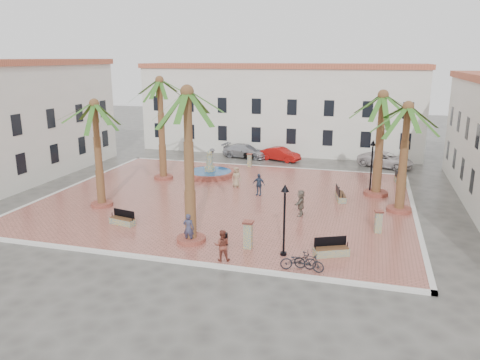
# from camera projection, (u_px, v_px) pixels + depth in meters

# --- Properties ---
(ground) EXTENTS (120.00, 120.00, 0.00)m
(ground) POSITION_uv_depth(u_px,v_px,m) (227.00, 200.00, 34.25)
(ground) COLOR #56544F
(ground) RESTS_ON ground
(plaza) EXTENTS (26.00, 22.00, 0.15)m
(plaza) POSITION_uv_depth(u_px,v_px,m) (227.00, 199.00, 34.23)
(plaza) COLOR #AF5F50
(plaza) RESTS_ON ground
(kerb_n) EXTENTS (26.30, 0.30, 0.16)m
(kerb_n) POSITION_uv_depth(u_px,v_px,m) (261.00, 166.00, 44.47)
(kerb_n) COLOR silver
(kerb_n) RESTS_ON ground
(kerb_s) EXTENTS (26.30, 0.30, 0.16)m
(kerb_s) POSITION_uv_depth(u_px,v_px,m) (163.00, 260.00, 23.99)
(kerb_s) COLOR silver
(kerb_s) RESTS_ON ground
(kerb_e) EXTENTS (0.30, 22.30, 0.16)m
(kerb_e) POSITION_uv_depth(u_px,v_px,m) (415.00, 215.00, 30.82)
(kerb_e) COLOR silver
(kerb_e) RESTS_ON ground
(kerb_w) EXTENTS (0.30, 22.30, 0.16)m
(kerb_w) POSITION_uv_depth(u_px,v_px,m) (73.00, 186.00, 37.65)
(kerb_w) COLOR silver
(kerb_w) RESTS_ON ground
(building_north) EXTENTS (30.40, 7.40, 9.50)m
(building_north) POSITION_uv_depth(u_px,v_px,m) (280.00, 108.00, 51.65)
(building_north) COLOR silver
(building_north) RESTS_ON ground
(building_west) EXTENTS (6.40, 24.40, 10.00)m
(building_west) POSITION_uv_depth(u_px,v_px,m) (3.00, 122.00, 37.96)
(building_west) COLOR silver
(building_west) RESTS_ON ground
(fountain) EXTENTS (4.30, 4.30, 2.22)m
(fountain) POSITION_uv_depth(u_px,v_px,m) (210.00, 172.00, 40.67)
(fountain) COLOR #A34C3E
(fountain) RESTS_ON plaza
(palm_nw) EXTENTS (5.19, 5.19, 8.56)m
(palm_nw) POSITION_uv_depth(u_px,v_px,m) (160.00, 91.00, 37.94)
(palm_nw) COLOR #A34C3E
(palm_nw) RESTS_ON plaza
(palm_sw) EXTENTS (4.87, 4.87, 7.38)m
(palm_sw) POSITION_uv_depth(u_px,v_px,m) (95.00, 116.00, 30.95)
(palm_sw) COLOR #A34C3E
(palm_sw) RESTS_ON plaza
(palm_s) EXTENTS (5.30, 5.30, 8.64)m
(palm_s) POSITION_uv_depth(u_px,v_px,m) (188.00, 109.00, 24.36)
(palm_s) COLOR #A34C3E
(palm_s) RESTS_ON plaza
(palm_e) EXTENTS (5.33, 5.33, 7.34)m
(palm_e) POSITION_uv_depth(u_px,v_px,m) (407.00, 120.00, 29.80)
(palm_e) COLOR #A34C3E
(palm_e) RESTS_ON plaza
(palm_ne) EXTENTS (5.80, 5.80, 7.79)m
(palm_ne) POSITION_uv_depth(u_px,v_px,m) (382.00, 108.00, 33.43)
(palm_ne) COLOR #A34C3E
(palm_ne) RESTS_ON plaza
(bench_s) EXTENTS (1.76, 0.85, 0.89)m
(bench_s) POSITION_uv_depth(u_px,v_px,m) (122.00, 220.00, 28.79)
(bench_s) COLOR gray
(bench_s) RESTS_ON plaza
(bench_se) EXTENTS (1.91, 1.29, 0.97)m
(bench_se) POSITION_uv_depth(u_px,v_px,m) (331.00, 251.00, 24.23)
(bench_se) COLOR gray
(bench_se) RESTS_ON plaza
(bench_e) EXTENTS (0.95, 1.95, 0.99)m
(bench_e) POSITION_uv_depth(u_px,v_px,m) (340.00, 196.00, 33.73)
(bench_e) COLOR gray
(bench_e) RESTS_ON plaza
(bench_ne) EXTENTS (0.90, 1.93, 0.98)m
(bench_ne) POSITION_uv_depth(u_px,v_px,m) (400.00, 180.00, 38.08)
(bench_ne) COLOR gray
(bench_ne) RESTS_ON plaza
(lamppost_s) EXTENTS (0.42, 0.42, 3.83)m
(lamppost_s) POSITION_uv_depth(u_px,v_px,m) (285.00, 208.00, 23.73)
(lamppost_s) COLOR black
(lamppost_s) RESTS_ON plaza
(lamppost_e) EXTENTS (0.45, 0.45, 4.10)m
(lamppost_e) POSITION_uv_depth(u_px,v_px,m) (372.00, 158.00, 34.66)
(lamppost_e) COLOR black
(lamppost_e) RESTS_ON plaza
(bollard_se) EXTENTS (0.56, 0.56, 1.53)m
(bollard_se) POSITION_uv_depth(u_px,v_px,m) (248.00, 234.00, 25.08)
(bollard_se) COLOR gray
(bollard_se) RESTS_ON plaza
(bollard_n) EXTENTS (0.49, 0.49, 1.25)m
(bollard_n) POSITION_uv_depth(u_px,v_px,m) (250.00, 160.00, 43.99)
(bollard_n) COLOR gray
(bollard_n) RESTS_ON plaza
(bollard_e) EXTENTS (0.56, 0.56, 1.35)m
(bollard_e) POSITION_uv_depth(u_px,v_px,m) (378.00, 221.00, 27.35)
(bollard_e) COLOR gray
(bollard_e) RESTS_ON plaza
(litter_bin) EXTENTS (0.35, 0.35, 0.69)m
(litter_bin) POSITION_uv_depth(u_px,v_px,m) (225.00, 239.00, 25.61)
(litter_bin) COLOR black
(litter_bin) RESTS_ON plaza
(cyclist_a) EXTENTS (0.63, 0.42, 1.71)m
(cyclist_a) POSITION_uv_depth(u_px,v_px,m) (189.00, 228.00, 25.77)
(cyclist_a) COLOR #35364F
(cyclist_a) RESTS_ON plaza
(bicycle_a) EXTENTS (1.84, 1.03, 0.92)m
(bicycle_a) POSITION_uv_depth(u_px,v_px,m) (298.00, 261.00, 22.61)
(bicycle_a) COLOR black
(bicycle_a) RESTS_ON plaza
(cyclist_b) EXTENTS (0.92, 0.79, 1.63)m
(cyclist_b) POSITION_uv_depth(u_px,v_px,m) (222.00, 245.00, 23.54)
(cyclist_b) COLOR brown
(cyclist_b) RESTS_ON plaza
(bicycle_b) EXTENTS (1.62, 0.84, 0.94)m
(bicycle_b) POSITION_uv_depth(u_px,v_px,m) (309.00, 262.00, 22.47)
(bicycle_b) COLOR black
(bicycle_b) RESTS_ON plaza
(pedestrian_fountain_a) EXTENTS (0.93, 0.92, 1.62)m
(pedestrian_fountain_a) POSITION_uv_depth(u_px,v_px,m) (236.00, 177.00, 36.99)
(pedestrian_fountain_a) COLOR tan
(pedestrian_fountain_a) RESTS_ON plaza
(pedestrian_fountain_b) EXTENTS (1.01, 0.53, 1.65)m
(pedestrian_fountain_b) POSITION_uv_depth(u_px,v_px,m) (259.00, 184.00, 34.77)
(pedestrian_fountain_b) COLOR #2C3B54
(pedestrian_fountain_b) RESTS_ON plaza
(pedestrian_north) EXTENTS (0.84, 1.17, 1.63)m
(pedestrian_north) POSITION_uv_depth(u_px,v_px,m) (212.00, 157.00, 44.50)
(pedestrian_north) COLOR #535458
(pedestrian_north) RESTS_ON plaza
(pedestrian_east) EXTENTS (0.54, 1.61, 1.72)m
(pedestrian_east) POSITION_uv_depth(u_px,v_px,m) (301.00, 203.00, 30.28)
(pedestrian_east) COLOR #6D6356
(pedestrian_east) RESTS_ON plaza
(car_black) EXTENTS (3.97, 2.82, 1.26)m
(car_black) POSITION_uv_depth(u_px,v_px,m) (243.00, 152.00, 48.73)
(car_black) COLOR black
(car_black) RESTS_ON ground
(car_red) EXTENTS (4.31, 2.70, 1.34)m
(car_red) POSITION_uv_depth(u_px,v_px,m) (280.00, 154.00, 47.19)
(car_red) COLOR #A5100D
(car_red) RESTS_ON ground
(car_silver) EXTENTS (5.06, 2.70, 1.39)m
(car_silver) POSITION_uv_depth(u_px,v_px,m) (245.00, 151.00, 48.68)
(car_silver) COLOR #B1B3BB
(car_silver) RESTS_ON ground
(car_white) EXTENTS (5.58, 3.93, 1.41)m
(car_white) POSITION_uv_depth(u_px,v_px,m) (386.00, 160.00, 44.43)
(car_white) COLOR beige
(car_white) RESTS_ON ground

